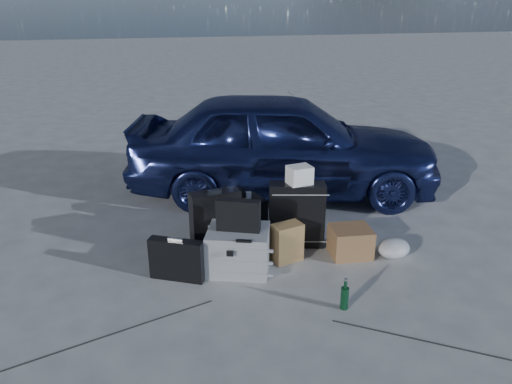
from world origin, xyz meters
TOP-DOWN VIEW (x-y plane):
  - ground at (0.00, 0.00)m, footprint 60.00×60.00m
  - car at (0.67, 2.11)m, footprint 4.21×2.54m
  - pelican_case at (-0.32, 0.25)m, footprint 0.69×0.63m
  - laptop_bag at (-0.32, 0.24)m, footprint 0.41×0.25m
  - briefcase at (-0.90, 0.21)m, footprint 0.50×0.33m
  - suitcase_left at (-0.46, 0.67)m, footprint 0.52×0.25m
  - suitcase_right at (0.37, 0.61)m, footprint 0.60×0.34m
  - white_carton at (0.39, 0.60)m, footprint 0.26×0.22m
  - duffel_bag at (-0.23, 1.02)m, footprint 0.80×0.50m
  - flat_box_white at (-0.22, 1.03)m, footprint 0.46×0.40m
  - flat_box_black at (-0.21, 1.05)m, footprint 0.29×0.21m
  - kraft_bag at (0.18, 0.31)m, footprint 0.33×0.25m
  - cardboard_box at (0.83, 0.26)m, footprint 0.42×0.38m
  - plastic_bag at (1.24, 0.12)m, footprint 0.41×0.38m
  - green_bottle at (0.40, -0.60)m, footprint 0.08×0.08m

SIDE VIEW (x-z plane):
  - ground at x=0.00m, z-range 0.00..0.00m
  - plastic_bag at x=1.24m, z-range 0.00..0.19m
  - green_bottle at x=0.40m, z-range 0.00..0.27m
  - cardboard_box at x=0.83m, z-range 0.00..0.29m
  - duffel_bag at x=-0.23m, z-range 0.00..0.37m
  - kraft_bag at x=0.18m, z-range 0.00..0.39m
  - briefcase at x=-0.90m, z-range 0.00..0.40m
  - pelican_case at x=-0.32m, z-range 0.00..0.41m
  - suitcase_left at x=-0.46m, z-range 0.00..0.65m
  - suitcase_right at x=0.37m, z-range 0.00..0.68m
  - flat_box_white at x=-0.22m, z-range 0.37..0.44m
  - flat_box_black at x=-0.21m, z-range 0.44..0.50m
  - laptop_bag at x=-0.32m, z-range 0.41..0.72m
  - car at x=0.67m, z-range 0.00..1.34m
  - white_carton at x=0.39m, z-range 0.68..0.87m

